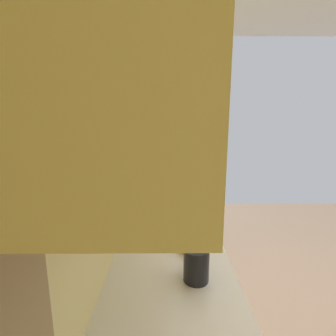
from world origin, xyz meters
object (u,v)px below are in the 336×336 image
object	(u,v)px
microwave	(166,184)
kettle	(196,264)
bowl	(191,245)
oven_range	(168,210)

from	to	relation	value
microwave	kettle	distance (m)	1.17
kettle	bowl	bearing A→B (deg)	0.00
oven_range	kettle	size ratio (longest dim) A/B	5.75
bowl	oven_range	bearing A→B (deg)	3.89
bowl	kettle	distance (m)	0.27
oven_range	bowl	size ratio (longest dim) A/B	7.97
microwave	bowl	bearing A→B (deg)	-170.86
microwave	oven_range	bearing A→B (deg)	-1.44
oven_range	bowl	bearing A→B (deg)	-176.11
bowl	microwave	bearing A→B (deg)	9.14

